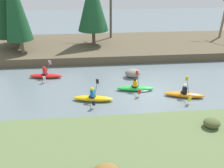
{
  "coord_description": "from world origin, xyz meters",
  "views": [
    {
      "loc": [
        -4.08,
        -13.5,
        7.57
      ],
      "look_at": [
        -2.72,
        0.62,
        0.55
      ],
      "focal_mm": 35.0,
      "sensor_mm": 36.0,
      "label": 1
    }
  ],
  "objects_px": {
    "kayaker_trailing": "(93,98)",
    "kayaker_far_back": "(46,75)",
    "kayaker_middle": "(137,88)",
    "kayaker_lead": "(185,94)",
    "boulder_midstream": "(133,73)"
  },
  "relations": [
    {
      "from": "kayaker_trailing",
      "to": "kayaker_middle",
      "type": "bearing_deg",
      "value": 30.31
    },
    {
      "from": "kayaker_trailing",
      "to": "kayaker_far_back",
      "type": "xyz_separation_m",
      "value": [
        -3.84,
        4.11,
        0.0
      ]
    },
    {
      "from": "kayaker_middle",
      "to": "kayaker_far_back",
      "type": "relative_size",
      "value": 1.0
    },
    {
      "from": "kayaker_lead",
      "to": "boulder_midstream",
      "type": "height_order",
      "value": "kayaker_lead"
    },
    {
      "from": "kayaker_far_back",
      "to": "boulder_midstream",
      "type": "bearing_deg",
      "value": 1.72
    },
    {
      "from": "kayaker_lead",
      "to": "kayaker_middle",
      "type": "bearing_deg",
      "value": 172.43
    },
    {
      "from": "kayaker_lead",
      "to": "kayaker_middle",
      "type": "height_order",
      "value": "same"
    },
    {
      "from": "kayaker_middle",
      "to": "boulder_midstream",
      "type": "xyz_separation_m",
      "value": [
        0.12,
        2.39,
        0.16
      ]
    },
    {
      "from": "kayaker_far_back",
      "to": "kayaker_middle",
      "type": "bearing_deg",
      "value": -16.57
    },
    {
      "from": "kayaker_lead",
      "to": "kayaker_trailing",
      "type": "height_order",
      "value": "same"
    },
    {
      "from": "kayaker_lead",
      "to": "kayaker_trailing",
      "type": "distance_m",
      "value": 6.34
    },
    {
      "from": "kayaker_trailing",
      "to": "boulder_midstream",
      "type": "distance_m",
      "value": 4.9
    },
    {
      "from": "kayaker_trailing",
      "to": "kayaker_far_back",
      "type": "bearing_deg",
      "value": 142.9
    },
    {
      "from": "kayaker_lead",
      "to": "kayaker_middle",
      "type": "relative_size",
      "value": 0.99
    },
    {
      "from": "kayaker_lead",
      "to": "kayaker_middle",
      "type": "distance_m",
      "value": 3.37
    }
  ]
}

